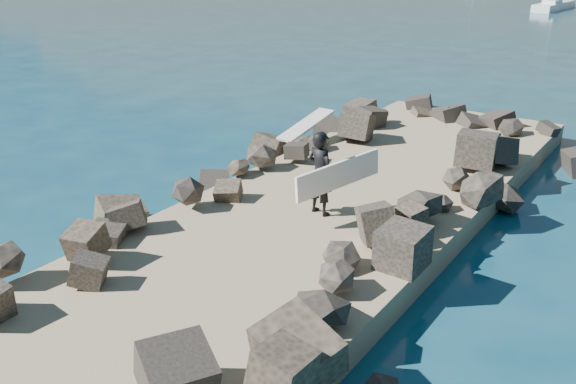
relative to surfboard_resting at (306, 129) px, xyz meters
The scene contains 7 objects.
ground 5.58m from the surfboard_resting, 56.04° to the right, with size 800.00×800.00×0.00m, color #0F384C.
jetty 7.27m from the surfboard_resting, 64.92° to the right, with size 6.00×26.00×0.60m, color #8C7759.
riprap_left 6.08m from the surfboard_resting, 88.44° to the right, with size 2.60×22.00×1.00m, color black.
riprap_right 8.51m from the surfboard_resting, 45.41° to the right, with size 2.60×22.00×1.00m, color black.
surfboard_resting is the anchor object (origin of this frame).
surfer_with_board 5.41m from the surfboard_resting, 53.76° to the right, with size 1.25×2.28×1.91m.
sailboat_a 50.38m from the surfboard_resting, 94.73° to the left, with size 2.33×7.74×9.14m.
Camera 1 is at (6.84, -11.20, 6.40)m, focal length 40.00 mm.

